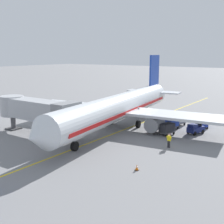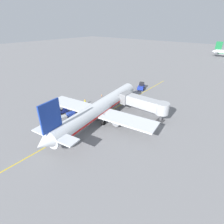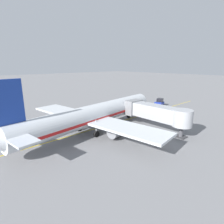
# 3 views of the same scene
# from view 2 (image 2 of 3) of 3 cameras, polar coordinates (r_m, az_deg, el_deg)

# --- Properties ---
(ground_plane) EXTENTS (400.00, 400.00, 0.00)m
(ground_plane) POSITION_cam_2_polar(r_m,az_deg,el_deg) (47.22, -3.41, -1.22)
(ground_plane) COLOR slate
(gate_lead_in_line) EXTENTS (0.24, 80.00, 0.01)m
(gate_lead_in_line) POSITION_cam_2_polar(r_m,az_deg,el_deg) (47.22, -3.41, -1.22)
(gate_lead_in_line) COLOR gold
(gate_lead_in_line) RESTS_ON ground
(parked_airliner) EXTENTS (30.43, 37.32, 10.63)m
(parked_airliner) POSITION_cam_2_polar(r_m,az_deg,el_deg) (44.02, -4.11, 1.18)
(parked_airliner) COLOR silver
(parked_airliner) RESTS_ON ground
(jet_bridge) EXTENTS (13.59, 3.50, 4.98)m
(jet_bridge) POSITION_cam_2_polar(r_m,az_deg,el_deg) (46.93, 10.28, 2.88)
(jet_bridge) COLOR #A8AAAF
(jet_bridge) RESTS_ON ground
(pushback_tractor) EXTENTS (3.59, 4.89, 2.40)m
(pushback_tractor) POSITION_cam_2_polar(r_m,az_deg,el_deg) (66.53, 9.47, 8.20)
(pushback_tractor) COLOR #1E339E
(pushback_tractor) RESTS_ON ground
(baggage_tug_lead) EXTENTS (1.93, 2.75, 1.62)m
(baggage_tug_lead) POSITION_cam_2_polar(r_m,az_deg,el_deg) (49.95, -15.58, 0.35)
(baggage_tug_lead) COLOR navy
(baggage_tug_lead) RESTS_ON ground
(baggage_tug_trailing) EXTENTS (2.07, 2.77, 1.62)m
(baggage_tug_trailing) POSITION_cam_2_polar(r_m,az_deg,el_deg) (47.71, -19.44, -1.60)
(baggage_tug_trailing) COLOR #1E339E
(baggage_tug_trailing) RESTS_ON ground
(baggage_cart_front) EXTENTS (1.73, 2.98, 1.58)m
(baggage_cart_front) POSITION_cam_2_polar(r_m,az_deg,el_deg) (49.21, -10.96, 0.78)
(baggage_cart_front) COLOR #4C4C51
(baggage_cart_front) RESTS_ON ground
(baggage_cart_second_in_train) EXTENTS (1.73, 2.98, 1.58)m
(baggage_cart_second_in_train) POSITION_cam_2_polar(r_m,az_deg,el_deg) (47.02, -13.18, -0.79)
(baggage_cart_second_in_train) COLOR #4C4C51
(baggage_cart_second_in_train) RESTS_ON ground
(baggage_cart_third_in_train) EXTENTS (1.73, 2.98, 1.58)m
(baggage_cart_third_in_train) POSITION_cam_2_polar(r_m,az_deg,el_deg) (45.56, -15.79, -2.09)
(baggage_cart_third_in_train) COLOR #4C4C51
(baggage_cart_third_in_train) RESTS_ON ground
(ground_crew_wing_walker) EXTENTS (0.73, 0.32, 1.69)m
(ground_crew_wing_walker) POSITION_cam_2_polar(r_m,az_deg,el_deg) (53.94, -8.79, 3.43)
(ground_crew_wing_walker) COLOR #232328
(ground_crew_wing_walker) RESTS_ON ground
(safety_cone_nose_left) EXTENTS (0.36, 0.36, 0.59)m
(safety_cone_nose_left) POSITION_cam_2_polar(r_m,az_deg,el_deg) (59.70, -3.39, 5.43)
(safety_cone_nose_left) COLOR black
(safety_cone_nose_left) RESTS_ON ground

